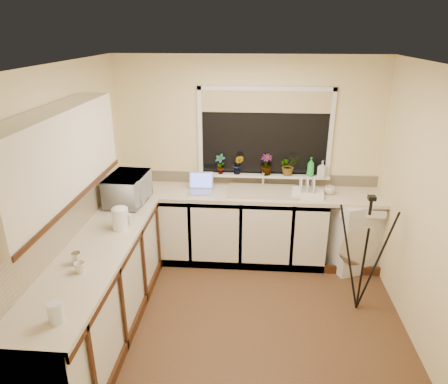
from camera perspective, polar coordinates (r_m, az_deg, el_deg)
floor at (r=4.32m, az=2.39°, el=-17.22°), size 3.20×3.20×0.00m
ceiling at (r=3.37m, az=3.07°, el=17.24°), size 3.20×3.20×0.00m
wall_back at (r=5.08m, az=3.27°, el=4.69°), size 3.20×0.00×3.20m
wall_front at (r=2.38m, az=1.39°, el=-16.97°), size 3.20×0.00×3.20m
wall_left at (r=4.04m, az=-20.63°, el=-1.33°), size 0.00×3.00×3.00m
wall_right at (r=3.97m, az=26.47°, el=-2.69°), size 0.00×3.00×3.00m
base_cabinet_back at (r=5.11m, az=-0.66°, el=-4.77°), size 2.55×0.60×0.86m
base_cabinet_left at (r=4.06m, az=-16.90°, el=-13.56°), size 0.54×2.40×0.86m
worktop_back at (r=4.91m, az=3.10°, el=-0.19°), size 3.20×0.60×0.04m
worktop_left at (r=3.82m, az=-17.64°, el=-8.02°), size 0.60×2.40×0.04m
upper_cabinet at (r=3.41m, az=-22.48°, el=4.53°), size 0.28×1.90×0.70m
splashback_left at (r=3.83m, az=-22.07°, el=-4.46°), size 0.02×2.40×0.45m
splashback_back at (r=5.15m, az=3.20°, el=1.93°), size 3.20×0.02×0.14m
window_glass at (r=4.98m, az=5.67°, el=8.14°), size 1.50×0.02×1.00m
window_blind at (r=4.88m, az=5.84°, el=12.36°), size 1.50×0.02×0.25m
windowsill at (r=5.07m, az=5.46°, el=2.34°), size 1.60×0.14×0.03m
sink at (r=4.90m, az=5.44°, el=0.10°), size 0.82×0.46×0.03m
faucet at (r=5.03m, az=5.46°, el=1.99°), size 0.03×0.03×0.24m
washing_machine at (r=5.23m, az=17.51°, el=-5.20°), size 0.79×0.78×0.87m
laptop at (r=4.91m, az=-3.26°, el=0.75°), size 0.30×0.29×0.21m
kettle at (r=4.09m, az=-14.18°, el=-3.67°), size 0.16×0.16×0.21m
dish_rack at (r=4.89m, az=11.55°, el=-0.14°), size 0.39×0.31×0.05m
tripod at (r=4.33m, az=18.82°, el=-8.28°), size 0.78×0.78×1.26m
glass_jug at (r=3.03m, az=-22.34°, el=-15.18°), size 0.10×0.10×0.15m
steel_jar at (r=3.64m, az=-19.81°, el=-8.66°), size 0.07×0.07×0.10m
microwave at (r=4.67m, az=-13.20°, el=0.43°), size 0.42×0.60×0.32m
plant_a at (r=5.02m, az=-0.53°, el=3.90°), size 0.16×0.13×0.25m
plant_b at (r=5.01m, az=1.97°, el=3.83°), size 0.15×0.13×0.24m
plant_c at (r=5.01m, az=5.87°, el=3.81°), size 0.16×0.16×0.26m
plant_d at (r=5.04m, az=8.92°, el=3.66°), size 0.28×0.26×0.24m
soap_bottle_green at (r=5.05m, az=11.95°, el=3.45°), size 0.12×0.12×0.23m
soap_bottle_clear at (r=5.06m, az=13.47°, el=3.15°), size 0.12×0.12×0.20m
cup_back at (r=4.97m, az=14.46°, el=0.24°), size 0.13×0.13×0.10m
cup_left at (r=3.52m, az=-19.36°, el=-9.86°), size 0.12×0.12×0.09m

